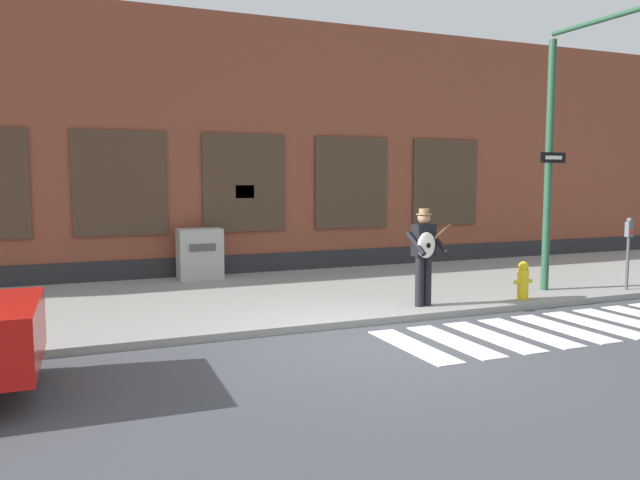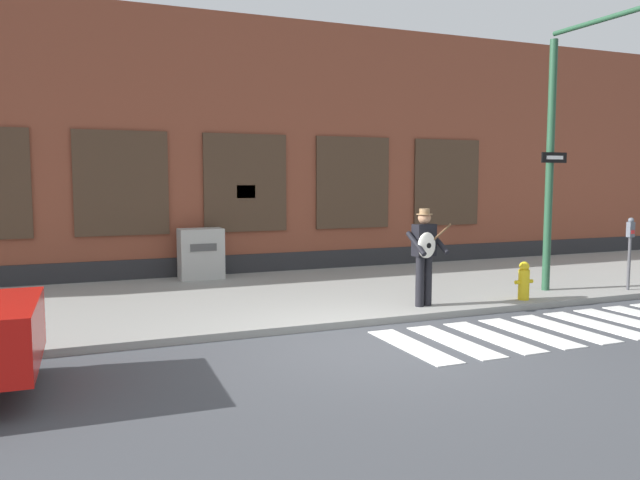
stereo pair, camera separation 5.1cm
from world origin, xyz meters
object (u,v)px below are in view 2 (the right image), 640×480
fire_hydrant (524,281)px  utility_box (201,254)px  traffic_light (603,103)px  busker (425,251)px  parking_meter (630,242)px

fire_hydrant → utility_box: bearing=136.7°
traffic_light → busker: bearing=165.5°
busker → fire_hydrant: bearing=-5.2°
traffic_light → fire_hydrant: 3.40m
parking_meter → fire_hydrant: parking_meter is taller
busker → fire_hydrant: size_ratio=2.41×
utility_box → traffic_light: bearing=-41.2°
traffic_light → parking_meter: size_ratio=3.51×
traffic_light → fire_hydrant: traffic_light is taller
busker → utility_box: busker is taller
parking_meter → utility_box: size_ratio=1.30×
traffic_light → fire_hydrant: bearing=150.6°
busker → utility_box: bearing=123.3°
busker → parking_meter: bearing=-2.0°
busker → fire_hydrant: 2.09m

